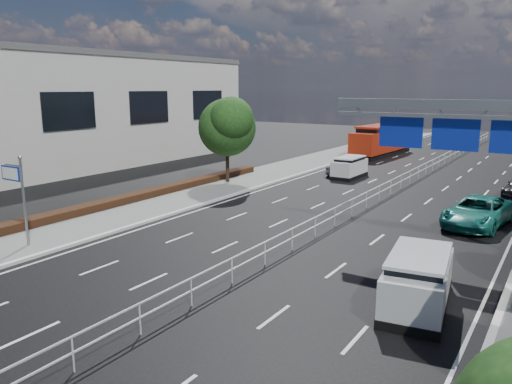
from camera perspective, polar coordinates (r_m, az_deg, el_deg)
The scene contains 16 objects.
ground at distance 18.22m, azimuth -5.70°, elevation -11.94°, with size 160.00×160.00×0.00m, color black.
sidewalk_near at distance 26.51m, azimuth -25.75°, elevation -5.26°, with size 5.00×140.00×0.14m, color slate.
kerb_near at distance 24.48m, azimuth -22.62°, elevation -6.34°, with size 0.25×140.00×0.15m, color silver.
kerb_far at distance 14.98m, azimuth 24.13°, elevation -18.26°, with size 0.25×140.00×0.15m, color silver.
median_fence at distance 37.64m, azimuth 15.93°, elevation 0.98°, with size 0.05×85.00×1.02m.
hedge_near at distance 30.59m, azimuth -19.68°, elevation -2.02°, with size 1.00×36.00×0.44m, color black.
toilet_sign at distance 25.41m, azimuth -25.68°, elevation 0.73°, with size 1.62×0.18×4.34m.
overhead_gantry at distance 23.44m, azimuth 23.59°, elevation 6.65°, with size 10.24×0.38×7.45m.
near_building at distance 51.00m, azimuth -20.16°, elevation 8.53°, with size 12.00×38.00×10.00m, color beige.
near_tree_back at distance 38.31m, azimuth -3.28°, elevation 7.77°, with size 4.84×4.51×6.69m.
white_minivan at distance 42.08m, azimuth 10.63°, elevation 2.80°, with size 1.79×4.04×1.74m.
red_bus at distance 56.83m, azimuth 14.07°, elevation 5.86°, with size 3.37×11.31×3.34m.
near_car_silver at distance 43.41m, azimuth 9.82°, elevation 2.89°, with size 1.64×4.07×1.39m, color #B9BBC1.
near_car_dark at distance 75.09m, azimuth 21.88°, elevation 5.99°, with size 1.60×4.58×1.51m, color black.
silver_minivan at distance 17.96m, azimuth 18.03°, elevation -9.60°, with size 2.55×4.82×1.91m.
parked_car_teal at distance 29.34m, azimuth 24.02°, elevation -2.08°, with size 2.61×5.66×1.57m, color #186E64.
Camera 1 is at (10.41, -13.03, 7.33)m, focal length 35.00 mm.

